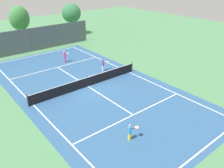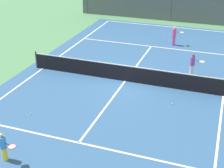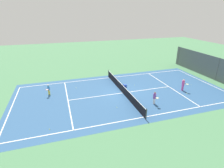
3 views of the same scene
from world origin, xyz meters
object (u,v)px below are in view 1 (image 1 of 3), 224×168
Objects in this scene: ball_crate at (69,86)px; tennis_ball_1 at (61,83)px; player_1 at (130,132)px; tennis_ball_4 at (62,68)px; tennis_ball_3 at (190,104)px; tennis_ball_6 at (124,84)px; player_2 at (103,65)px; tennis_ball_0 at (48,59)px; tennis_ball_2 at (73,60)px; player_0 at (65,56)px; tennis_ball_7 at (43,70)px; tennis_ball_5 at (91,122)px.

ball_crate is 1.43m from tennis_ball_1.
ball_crate is (0.60, 9.26, -0.46)m from player_1.
tennis_ball_3 is at bearing -72.06° from tennis_ball_4.
tennis_ball_4 and tennis_ball_6 have the same top height.
player_2 is 20.85× the size of tennis_ball_0.
tennis_ball_1 is at bearing -105.84° from tennis_ball_0.
ball_crate is 6.55× the size of tennis_ball_2.
tennis_ball_6 is at bearing -40.66° from tennis_ball_1.
player_0 is at bearing 52.02° from tennis_ball_4.
player_2 reaches higher than tennis_ball_7.
tennis_ball_1 and tennis_ball_2 have the same top height.
tennis_ball_5 is at bearing -103.42° from tennis_ball_0.
tennis_ball_3 and tennis_ball_6 have the same top height.
tennis_ball_5 is (-5.64, -12.30, 0.00)m from tennis_ball_2.
tennis_ball_2 is at bearing 33.61° from tennis_ball_4.
tennis_ball_5 is (-7.96, 3.14, 0.00)m from tennis_ball_3.
player_1 is 10.71m from tennis_ball_1.
player_1 is 18.14m from tennis_ball_0.
tennis_ball_0 and tennis_ball_7 have the same top height.
tennis_ball_7 is at bearing -123.86° from tennis_ball_0.
tennis_ball_0 is at bearing 76.58° from tennis_ball_5.
tennis_ball_2 is at bearing 56.86° from ball_crate.
player_2 is at bearing -47.31° from tennis_ball_4.
tennis_ball_1 is 1.00× the size of tennis_ball_4.
tennis_ball_3 is at bearing -83.01° from player_2.
tennis_ball_6 is (1.59, -9.09, -0.72)m from player_0.
player_2 is 4.83m from tennis_ball_4.
tennis_ball_3 and tennis_ball_4 have the same top height.
player_2 reaches higher than tennis_ball_0.
tennis_ball_0 is 1.00× the size of tennis_ball_7.
tennis_ball_7 is at bearing 159.63° from tennis_ball_4.
ball_crate reaches higher than tennis_ball_7.
player_2 is 20.85× the size of tennis_ball_7.
player_1 is 2.84× the size of ball_crate.
tennis_ball_0 and tennis_ball_6 have the same top height.
tennis_ball_1 is (-3.21, -4.97, -0.72)m from player_0.
player_2 is 3.18× the size of ball_crate.
player_2 is 20.85× the size of tennis_ball_5.
tennis_ball_0 is 11.71m from tennis_ball_6.
tennis_ball_3 is 1.00× the size of tennis_ball_6.
player_2 reaches higher than tennis_ball_1.
tennis_ball_0 is at bearing 88.84° from tennis_ball_4.
player_0 is 22.11× the size of tennis_ball_4.
player_1 is 18.58× the size of tennis_ball_3.
ball_crate is 5.56m from tennis_ball_7.
tennis_ball_2 is (4.19, 4.86, 0.00)m from tennis_ball_1.
player_1 is at bearing -128.95° from tennis_ball_6.
player_0 is at bearing 14.28° from tennis_ball_7.
tennis_ball_3 is at bearing -66.05° from tennis_ball_7.
tennis_ball_7 is (-5.26, 4.26, -0.68)m from player_2.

